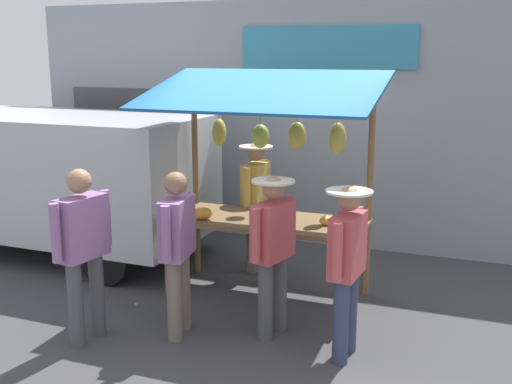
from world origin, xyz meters
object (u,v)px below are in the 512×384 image
at_px(market_stall, 267,158).
at_px(shopper_with_ponytail, 177,243).
at_px(shopper_in_striped_shirt, 83,243).
at_px(shopper_in_grey_tee, 273,244).
at_px(parked_van, 37,169).
at_px(shopper_with_shopping_bag, 347,260).
at_px(vendor_with_sunhat, 256,196).

xyz_separation_m(market_stall, shopper_with_ponytail, (0.42, 1.29, -0.63)).
xyz_separation_m(shopper_with_ponytail, shopper_in_striped_shirt, (0.75, 0.42, 0.04)).
height_order(shopper_with_ponytail, shopper_in_grey_tee, shopper_with_ponytail).
bearing_deg(shopper_in_grey_tee, parked_van, 83.03).
height_order(shopper_with_shopping_bag, parked_van, parked_van).
distance_m(vendor_with_sunhat, shopper_in_striped_shirt, 2.55).
distance_m(market_stall, shopper_in_striped_shirt, 2.16).
distance_m(shopper_in_striped_shirt, parked_van, 3.18).
height_order(market_stall, shopper_in_striped_shirt, market_stall).
distance_m(shopper_in_grey_tee, parked_van, 4.18).
height_order(shopper_in_striped_shirt, shopper_with_shopping_bag, shopper_in_striped_shirt).
relative_size(vendor_with_sunhat, shopper_with_ponytail, 1.00).
height_order(shopper_in_grey_tee, parked_van, parked_van).
relative_size(shopper_with_ponytail, shopper_with_shopping_bag, 1.03).
xyz_separation_m(vendor_with_sunhat, shopper_in_striped_shirt, (0.76, 2.43, 0.02)).
bearing_deg(market_stall, vendor_with_sunhat, -60.63).
distance_m(market_stall, parked_van, 3.56).
bearing_deg(parked_van, vendor_with_sunhat, -174.25).
height_order(shopper_with_ponytail, parked_van, parked_van).
bearing_deg(vendor_with_sunhat, shopper_with_ponytail, -0.59).
height_order(market_stall, vendor_with_sunhat, market_stall).
distance_m(market_stall, shopper_with_shopping_bag, 1.78).
bearing_deg(shopper_with_ponytail, shopper_in_grey_tee, -78.65).
bearing_deg(market_stall, shopper_with_ponytail, 72.13).
bearing_deg(shopper_in_grey_tee, shopper_with_shopping_bag, -91.78).
xyz_separation_m(vendor_with_sunhat, shopper_with_shopping_bag, (-1.58, 1.89, -0.03)).
distance_m(shopper_with_ponytail, shopper_with_shopping_bag, 1.60).
xyz_separation_m(market_stall, vendor_with_sunhat, (0.40, -0.72, -0.61)).
xyz_separation_m(shopper_in_grey_tee, shopper_with_shopping_bag, (-0.75, 0.20, 0.00)).
relative_size(shopper_with_ponytail, parked_van, 0.36).
bearing_deg(shopper_in_grey_tee, shopper_in_striped_shirt, 127.70).
distance_m(market_stall, shopper_in_grey_tee, 1.24).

